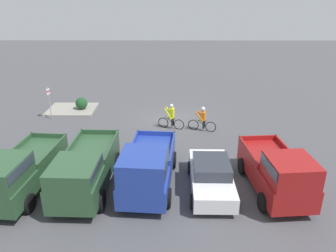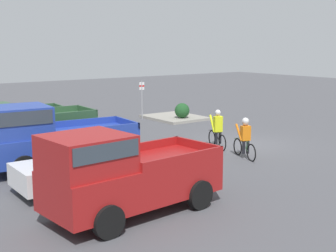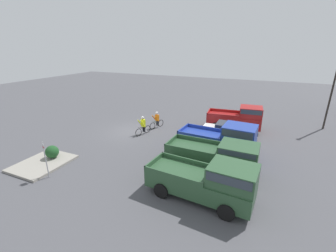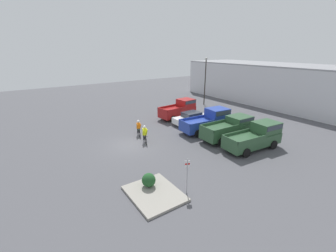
{
  "view_description": "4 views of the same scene",
  "coord_description": "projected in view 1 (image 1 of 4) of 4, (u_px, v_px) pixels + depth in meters",
  "views": [
    {
      "loc": [
        0.27,
        21.36,
        8.4
      ],
      "look_at": [
        0.36,
        3.96,
        1.2
      ],
      "focal_mm": 35.0,
      "sensor_mm": 36.0,
      "label": 1
    },
    {
      "loc": [
        -14.54,
        15.04,
        4.46
      ],
      "look_at": [
        0.36,
        3.96,
        1.2
      ],
      "focal_mm": 50.0,
      "sensor_mm": 36.0,
      "label": 2
    },
    {
      "loc": [
        16.48,
        11.04,
        7.47
      ],
      "look_at": [
        0.36,
        3.96,
        1.2
      ],
      "focal_mm": 24.0,
      "sensor_mm": 36.0,
      "label": 3
    },
    {
      "loc": [
        17.75,
        -7.8,
        8.46
      ],
      "look_at": [
        0.36,
        3.96,
        1.2
      ],
      "focal_mm": 24.0,
      "sensor_mm": 36.0,
      "label": 4
    }
  ],
  "objects": [
    {
      "name": "cyclist_1",
      "position": [
        203.0,
        118.0,
        20.93
      ],
      "size": [
        1.77,
        0.66,
        1.65
      ],
      "color": "black",
      "rests_on": "ground_plane"
    },
    {
      "name": "sedan_0",
      "position": [
        211.0,
        175.0,
        14.7
      ],
      "size": [
        2.01,
        4.43,
        1.45
      ],
      "color": "white",
      "rests_on": "ground_plane"
    },
    {
      "name": "pickup_truck_1",
      "position": [
        147.0,
        167.0,
        14.42
      ],
      "size": [
        2.57,
        5.53,
        2.36
      ],
      "color": "#233D9E",
      "rests_on": "ground_plane"
    },
    {
      "name": "pickup_truck_2",
      "position": [
        85.0,
        169.0,
        14.4
      ],
      "size": [
        2.34,
        5.51,
        2.12
      ],
      "color": "#2D5133",
      "rests_on": "ground_plane"
    },
    {
      "name": "fire_lane_sign",
      "position": [
        49.0,
        100.0,
        22.67
      ],
      "size": [
        0.14,
        0.29,
        2.33
      ],
      "color": "#9E9EA3",
      "rests_on": "ground_plane"
    },
    {
      "name": "ground_plane",
      "position": [
        173.0,
        120.0,
        22.94
      ],
      "size": [
        80.0,
        80.0,
        0.0
      ],
      "primitive_type": "plane",
      "color": "#4C4C51"
    },
    {
      "name": "pickup_truck_0",
      "position": [
        278.0,
        172.0,
        14.12
      ],
      "size": [
        2.47,
        4.97,
        2.3
      ],
      "color": "maroon",
      "rests_on": "ground_plane"
    },
    {
      "name": "shrub",
      "position": [
        81.0,
        103.0,
        24.54
      ],
      "size": [
        0.88,
        0.88,
        0.88
      ],
      "color": "#1E4C23",
      "rests_on": "curb_island"
    },
    {
      "name": "pickup_truck_3",
      "position": [
        18.0,
        172.0,
        14.17
      ],
      "size": [
        2.5,
        5.61,
        2.25
      ],
      "color": "#2D5133",
      "rests_on": "ground_plane"
    },
    {
      "name": "curb_island",
      "position": [
        72.0,
        110.0,
        24.79
      ],
      "size": [
        3.51,
        2.88,
        0.15
      ],
      "primitive_type": "cube",
      "color": "gray",
      "rests_on": "ground_plane"
    },
    {
      "name": "cyclist_0",
      "position": [
        171.0,
        116.0,
        21.29
      ],
      "size": [
        1.71,
        0.64,
        1.7
      ],
      "color": "black",
      "rests_on": "ground_plane"
    }
  ]
}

